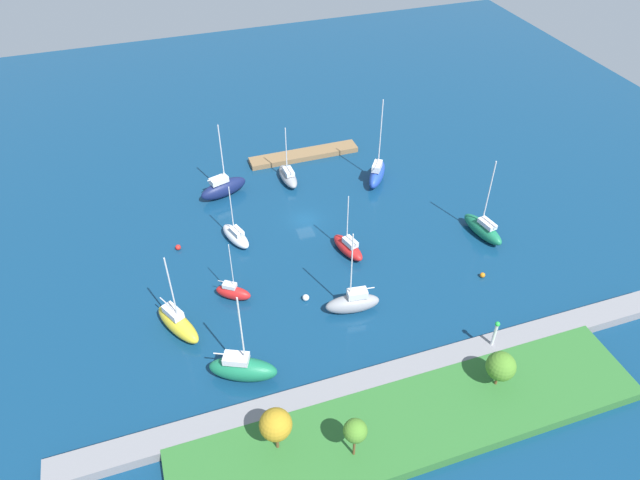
# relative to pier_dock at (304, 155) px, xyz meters

# --- Properties ---
(water) EXTENTS (160.00, 160.00, 0.00)m
(water) POSITION_rel_pier_dock_xyz_m (5.08, 16.86, -0.44)
(water) COLOR navy
(water) RESTS_ON ground
(pier_dock) EXTENTS (18.88, 3.02, 0.89)m
(pier_dock) POSITION_rel_pier_dock_xyz_m (0.00, 0.00, 0.00)
(pier_dock) COLOR olive
(pier_dock) RESTS_ON ground
(breakwater) EXTENTS (71.66, 3.04, 1.31)m
(breakwater) POSITION_rel_pier_dock_xyz_m (5.08, 47.35, 0.21)
(breakwater) COLOR gray
(breakwater) RESTS_ON ground
(shoreline_park) EXTENTS (49.74, 9.86, 1.35)m
(shoreline_park) POSITION_rel_pier_dock_xyz_m (5.08, 53.43, 0.23)
(shoreline_park) COLOR #2D6B2D
(shoreline_park) RESTS_ON ground
(harbor_beacon) EXTENTS (0.56, 0.56, 3.73)m
(harbor_beacon) POSITION_rel_pier_dock_xyz_m (-7.75, 47.35, 3.01)
(harbor_beacon) COLOR silver
(harbor_beacon) RESTS_ON breakwater
(park_tree_midwest) EXTENTS (3.15, 3.15, 4.54)m
(park_tree_midwest) POSITION_rel_pier_dock_xyz_m (-5.20, 52.23, 3.86)
(park_tree_midwest) COLOR brown
(park_tree_midwest) RESTS_ON shoreline_park
(park_tree_center) EXTENTS (2.30, 2.30, 5.21)m
(park_tree_center) POSITION_rel_pier_dock_xyz_m (12.23, 54.92, 4.92)
(park_tree_center) COLOR brown
(park_tree_center) RESTS_ON shoreline_park
(park_tree_mideast) EXTENTS (3.16, 3.16, 5.44)m
(park_tree_mideast) POSITION_rel_pier_dock_xyz_m (19.00, 51.83, 4.74)
(park_tree_mideast) COLOR brown
(park_tree_mideast) RESTS_ON shoreline_park
(sailboat_gray_mid_basin) EXTENTS (7.05, 3.13, 12.43)m
(sailboat_gray_mid_basin) POSITION_rel_pier_dock_xyz_m (5.03, 36.18, 0.93)
(sailboat_gray_mid_basin) COLOR gray
(sailboat_gray_mid_basin) RESTS_ON water
(sailboat_green_along_channel) EXTENTS (8.05, 5.63, 12.70)m
(sailboat_green_along_channel) POSITION_rel_pier_dock_xyz_m (20.17, 41.68, 1.08)
(sailboat_green_along_channel) COLOR #19724C
(sailboat_green_along_channel) RESTS_ON water
(sailboat_red_by_breakwater) EXTENTS (3.62, 6.45, 9.48)m
(sailboat_red_by_breakwater) POSITION_rel_pier_dock_xyz_m (1.73, 25.88, 0.64)
(sailboat_red_by_breakwater) COLOR red
(sailboat_red_by_breakwater) RESTS_ON water
(sailboat_blue_inner_mooring) EXTENTS (5.86, 7.09, 14.29)m
(sailboat_blue_inner_mooring) POSITION_rel_pier_dock_xyz_m (-8.94, 10.98, 1.14)
(sailboat_blue_inner_mooring) COLOR #2347B2
(sailboat_blue_inner_mooring) RESTS_ON water
(sailboat_navy_west_end) EXTENTS (8.14, 4.72, 12.32)m
(sailboat_navy_west_end) POSITION_rel_pier_dock_xyz_m (15.32, 6.84, 1.07)
(sailboat_navy_west_end) COLOR #141E4C
(sailboat_navy_west_end) RESTS_ON water
(sailboat_yellow_lone_south) EXTENTS (5.43, 7.83, 12.10)m
(sailboat_yellow_lone_south) POSITION_rel_pier_dock_xyz_m (26.01, 32.64, 0.96)
(sailboat_yellow_lone_south) COLOR yellow
(sailboat_yellow_lone_south) RESTS_ON water
(sailboat_white_center_basin) EXTENTS (3.96, 6.43, 9.27)m
(sailboat_white_center_basin) POSITION_rel_pier_dock_xyz_m (15.91, 18.46, 0.61)
(sailboat_white_center_basin) COLOR white
(sailboat_white_center_basin) RESTS_ON water
(sailboat_gray_off_beacon) EXTENTS (2.45, 6.67, 9.61)m
(sailboat_gray_off_beacon) POSITION_rel_pier_dock_xyz_m (4.67, 6.30, 0.61)
(sailboat_gray_off_beacon) COLOR gray
(sailboat_gray_off_beacon) RESTS_ON water
(sailboat_green_near_pier) EXTENTS (3.52, 7.80, 12.34)m
(sailboat_green_near_pier) POSITION_rel_pier_dock_xyz_m (-17.94, 28.49, 0.81)
(sailboat_green_near_pier) COLOR #19724C
(sailboat_green_near_pier) RESTS_ON water
(sailboat_red_east_end) EXTENTS (4.77, 3.99, 9.04)m
(sailboat_red_east_end) POSITION_rel_pier_dock_xyz_m (18.64, 29.30, 0.58)
(sailboat_red_east_end) COLOR red
(sailboat_red_east_end) RESTS_ON water
(mooring_buoy_orange) EXTENTS (0.69, 0.69, 0.69)m
(mooring_buoy_orange) POSITION_rel_pier_dock_xyz_m (-13.48, 36.13, -0.10)
(mooring_buoy_orange) COLOR orange
(mooring_buoy_orange) RESTS_ON water
(mooring_buoy_white) EXTENTS (0.86, 0.86, 0.86)m
(mooring_buoy_white) POSITION_rel_pier_dock_xyz_m (10.02, 32.63, -0.02)
(mooring_buoy_white) COLOR white
(mooring_buoy_white) RESTS_ON water
(mooring_buoy_red) EXTENTS (0.78, 0.78, 0.78)m
(mooring_buoy_red) POSITION_rel_pier_dock_xyz_m (24.01, 17.55, -0.05)
(mooring_buoy_red) COLOR red
(mooring_buoy_red) RESTS_ON water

